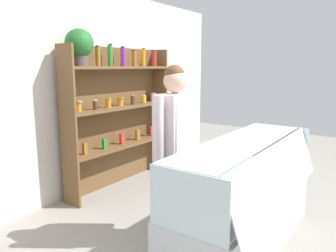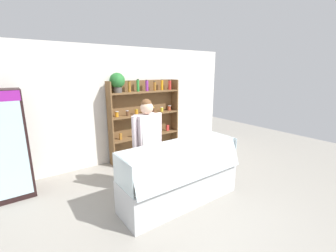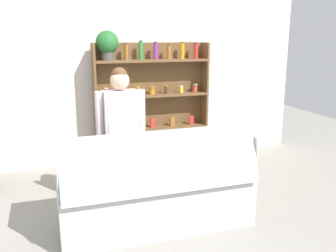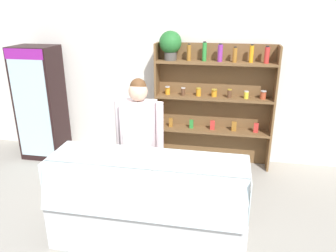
{
  "view_description": "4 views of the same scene",
  "coord_description": "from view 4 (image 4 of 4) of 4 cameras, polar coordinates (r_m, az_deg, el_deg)",
  "views": [
    {
      "loc": [
        -2.55,
        -1.12,
        1.68
      ],
      "look_at": [
        0.03,
        0.69,
        1.1
      ],
      "focal_mm": 35.0,
      "sensor_mm": 36.0,
      "label": 1
    },
    {
      "loc": [
        -1.95,
        -2.69,
        2.16
      ],
      "look_at": [
        0.46,
        0.64,
        1.13
      ],
      "focal_mm": 24.0,
      "sensor_mm": 36.0,
      "label": 2
    },
    {
      "loc": [
        -0.86,
        -3.64,
        2.04
      ],
      "look_at": [
        0.46,
        0.33,
        1.02
      ],
      "focal_mm": 40.0,
      "sensor_mm": 36.0,
      "label": 3
    },
    {
      "loc": [
        0.98,
        -2.93,
        2.47
      ],
      "look_at": [
        0.32,
        0.49,
        1.17
      ],
      "focal_mm": 35.0,
      "sensor_mm": 36.0,
      "label": 4
    }
  ],
  "objects": [
    {
      "name": "ground_plane",
      "position": [
        3.96,
        -6.26,
        -18.38
      ],
      "size": [
        12.0,
        12.0,
        0.0
      ],
      "primitive_type": "plane",
      "color": "gray"
    },
    {
      "name": "back_wall",
      "position": [
        5.43,
        0.2,
        8.48
      ],
      "size": [
        6.8,
        0.1,
        2.7
      ],
      "primitive_type": "cube",
      "color": "white",
      "rests_on": "ground"
    },
    {
      "name": "drinks_fridge",
      "position": [
        5.83,
        -21.28,
        3.69
      ],
      "size": [
        0.67,
        0.55,
        1.87
      ],
      "color": "black",
      "rests_on": "ground"
    },
    {
      "name": "shelving_unit",
      "position": [
        5.14,
        6.61,
        6.22
      ],
      "size": [
        1.82,
        0.34,
        2.11
      ],
      "color": "brown",
      "rests_on": "ground"
    },
    {
      "name": "deli_display_case",
      "position": [
        3.68,
        -3.51,
        -15.58
      ],
      "size": [
        2.05,
        0.72,
        1.01
      ],
      "color": "silver",
      "rests_on": "ground"
    },
    {
      "name": "shop_clerk",
      "position": [
        3.92,
        -5.0,
        -1.68
      ],
      "size": [
        0.59,
        0.25,
        1.69
      ],
      "color": "#4C4233",
      "rests_on": "ground"
    }
  ]
}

